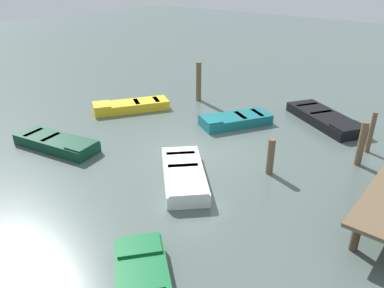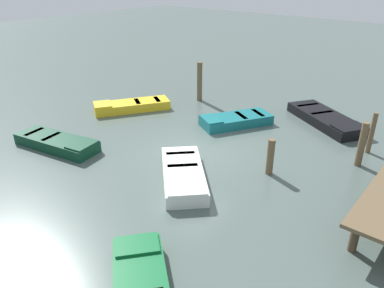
{
  "view_description": "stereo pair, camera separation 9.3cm",
  "coord_description": "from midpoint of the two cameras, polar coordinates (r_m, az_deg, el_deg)",
  "views": [
    {
      "loc": [
        9.16,
        7.57,
        6.06
      ],
      "look_at": [
        0.0,
        0.0,
        0.35
      ],
      "focal_mm": 34.65,
      "sensor_mm": 36.0,
      "label": 1
    },
    {
      "loc": [
        9.1,
        7.64,
        6.06
      ],
      "look_at": [
        0.0,
        0.0,
        0.35
      ],
      "focal_mm": 34.65,
      "sensor_mm": 36.0,
      "label": 2
    }
  ],
  "objects": [
    {
      "name": "ground_plane",
      "position": [
        13.34,
        0.2,
        -1.36
      ],
      "size": [
        80.0,
        80.0,
        0.0
      ],
      "primitive_type": "plane",
      "color": "#4C5B56"
    },
    {
      "name": "rowboat_yellow",
      "position": [
        17.52,
        -9.16,
        5.85
      ],
      "size": [
        3.48,
        2.69,
        0.46
      ],
      "rotation": [
        0.0,
        0.0,
        5.73
      ],
      "color": "gold",
      "rests_on": "ground_plane"
    },
    {
      "name": "mooring_piling_mid_left",
      "position": [
        14.52,
        26.1,
        1.53
      ],
      "size": [
        0.17,
        0.17,
        1.52
      ],
      "primitive_type": "cylinder",
      "color": "brown",
      "rests_on": "ground_plane"
    },
    {
      "name": "mooring_piling_far_left",
      "position": [
        12.03,
        12.19,
        -1.94
      ],
      "size": [
        0.23,
        0.23,
        1.21
      ],
      "primitive_type": "cylinder",
      "color": "brown",
      "rests_on": "ground_plane"
    },
    {
      "name": "rowboat_white",
      "position": [
        11.56,
        -1.12,
        -4.7
      ],
      "size": [
        3.06,
        3.11,
        0.46
      ],
      "rotation": [
        0.0,
        0.0,
        0.8
      ],
      "color": "silver",
      "rests_on": "ground_plane"
    },
    {
      "name": "rowboat_teal",
      "position": [
        15.75,
        6.9,
        3.7
      ],
      "size": [
        3.16,
        2.46,
        0.46
      ],
      "rotation": [
        0.0,
        0.0,
        5.78
      ],
      "color": "#14666B",
      "rests_on": "ground_plane"
    },
    {
      "name": "rowboat_dark_green",
      "position": [
        14.48,
        -19.87,
        0.24
      ],
      "size": [
        1.72,
        3.45,
        0.46
      ],
      "rotation": [
        0.0,
        0.0,
        1.77
      ],
      "color": "#0C3823",
      "rests_on": "ground_plane"
    },
    {
      "name": "mooring_piling_center",
      "position": [
        13.43,
        24.86,
        -0.06
      ],
      "size": [
        0.23,
        0.23,
        1.54
      ],
      "primitive_type": "cylinder",
      "color": "brown",
      "rests_on": "ground_plane"
    },
    {
      "name": "rowboat_black",
      "position": [
        16.76,
        20.07,
        3.64
      ],
      "size": [
        3.14,
        3.94,
        0.46
      ],
      "rotation": [
        0.0,
        0.0,
        1.02
      ],
      "color": "black",
      "rests_on": "ground_plane"
    },
    {
      "name": "mooring_piling_near_left",
      "position": [
        18.42,
        1.32,
        9.59
      ],
      "size": [
        0.26,
        0.26,
        1.92
      ],
      "primitive_type": "cylinder",
      "color": "brown",
      "rests_on": "ground_plane"
    }
  ]
}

